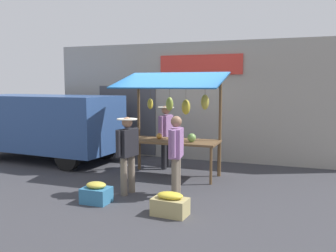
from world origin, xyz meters
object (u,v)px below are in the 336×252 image
shopper_in_grey_tee (176,151)px  market_stall (174,112)px  produce_crate_near (96,193)px  vendor_with_sunhat (166,131)px  parked_van (40,121)px  shopper_with_shopping_bag (127,149)px  produce_crate_side (170,205)px

shopper_in_grey_tee → market_stall: bearing=12.2°
market_stall → produce_crate_near: 2.84m
market_stall → vendor_with_sunhat: size_ratio=1.51×
market_stall → parked_van: market_stall is taller
market_stall → shopper_with_shopping_bag: (0.39, 1.68, -0.63)m
shopper_in_grey_tee → produce_crate_side: 1.29m
shopper_with_shopping_bag → shopper_in_grey_tee: bearing=-69.0°
produce_crate_side → shopper_with_shopping_bag: bearing=-35.2°
parked_van → shopper_with_shopping_bag: bearing=155.0°
market_stall → produce_crate_near: (0.68, 2.40, -1.36)m
vendor_with_sunhat → produce_crate_near: vendor_with_sunhat is taller
shopper_with_shopping_bag → shopper_in_grey_tee: 0.98m
market_stall → parked_van: 4.35m
shopper_with_shopping_bag → produce_crate_near: (0.30, 0.72, -0.73)m
market_stall → parked_van: (4.30, -0.52, -0.42)m
market_stall → vendor_with_sunhat: market_stall is taller
produce_crate_near → produce_crate_side: (-1.51, 0.14, 0.00)m
shopper_in_grey_tee → produce_crate_side: size_ratio=2.57×
vendor_with_sunhat → shopper_with_shopping_bag: size_ratio=1.06×
vendor_with_sunhat → produce_crate_near: 3.22m
market_stall → shopper_with_shopping_bag: bearing=77.1°
shopper_with_shopping_bag → produce_crate_side: shopper_with_shopping_bag is taller
produce_crate_side → parked_van: bearing=-30.8°
vendor_with_sunhat → produce_crate_near: bearing=-2.5°
parked_van → market_stall: bearing=177.4°
shopper_with_shopping_bag → parked_van: parked_van is taller
market_stall → vendor_with_sunhat: (0.47, -0.72, -0.56)m
shopper_in_grey_tee → parked_van: parked_van is taller
parked_van → produce_crate_side: size_ratio=7.31×
market_stall → produce_crate_side: size_ratio=4.03×
vendor_with_sunhat → produce_crate_side: 3.59m
vendor_with_sunhat → shopper_in_grey_tee: size_ratio=1.03×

